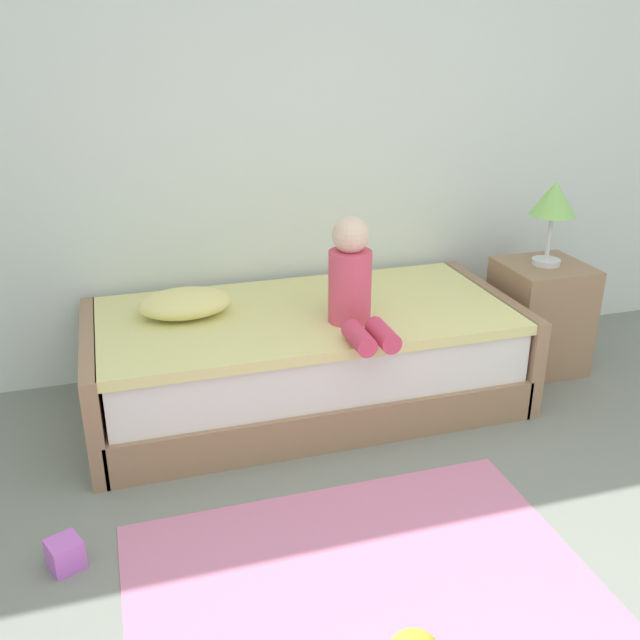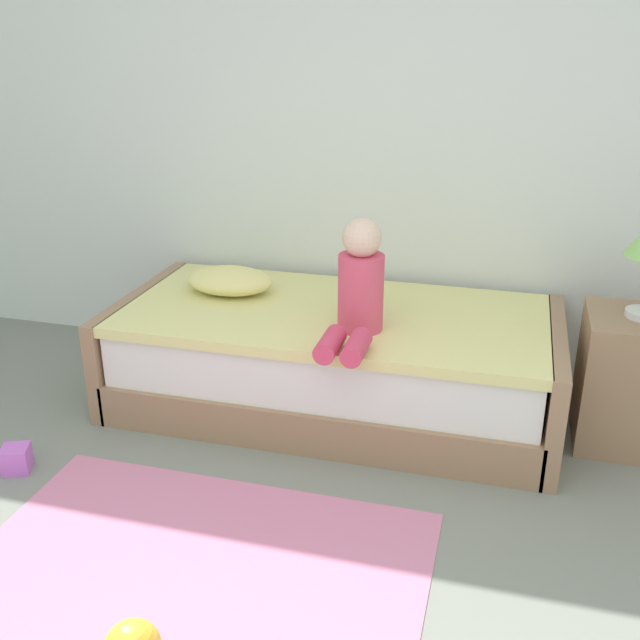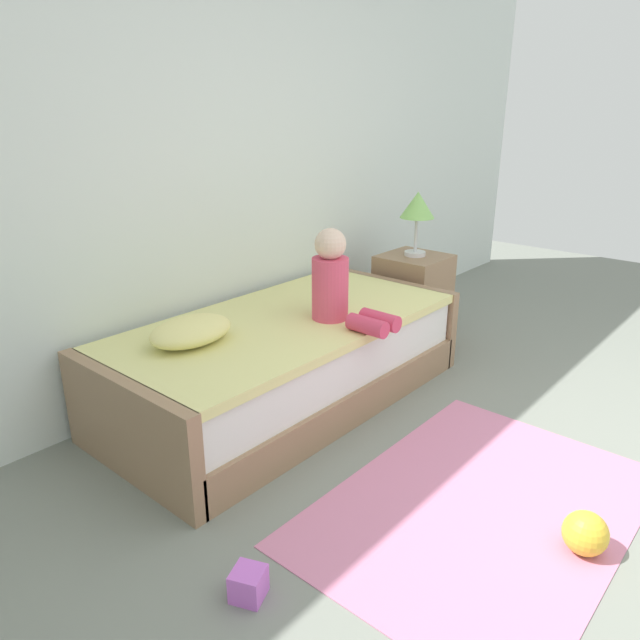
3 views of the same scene
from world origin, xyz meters
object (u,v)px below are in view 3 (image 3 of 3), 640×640
at_px(table_lamp, 417,208).
at_px(bed, 287,360).
at_px(nightstand, 413,296).
at_px(toy_block, 248,584).
at_px(toy_ball, 585,533).
at_px(child_figure, 336,284).
at_px(pillow, 191,331).

bearing_deg(table_lamp, bed, -178.94).
distance_m(nightstand, toy_block, 2.68).
relative_size(table_lamp, toy_block, 4.08).
relative_size(toy_ball, toy_block, 1.55).
bearing_deg(child_figure, nightstand, 12.02).
bearing_deg(toy_block, bed, 38.60).
relative_size(child_figure, toy_block, 4.63).
distance_m(toy_ball, toy_block, 1.27).
height_order(child_figure, toy_ball, child_figure).
relative_size(nightstand, toy_ball, 3.52).
bearing_deg(toy_ball, toy_block, 140.87).
height_order(bed, nightstand, nightstand).
distance_m(child_figure, toy_ball, 1.65).
bearing_deg(nightstand, child_figure, -167.98).
height_order(nightstand, child_figure, child_figure).
bearing_deg(bed, table_lamp, 1.06).
relative_size(pillow, toy_block, 3.99).
relative_size(child_figure, toy_ball, 2.99).
bearing_deg(toy_block, child_figure, 27.74).
xyz_separation_m(bed, pillow, (-0.57, 0.10, 0.32)).
height_order(child_figure, pillow, child_figure).
height_order(bed, toy_block, bed).
height_order(bed, child_figure, child_figure).
bearing_deg(table_lamp, nightstand, 0.00).
bearing_deg(toy_block, table_lamp, 20.65).
relative_size(pillow, toy_ball, 2.58).
bearing_deg(pillow, child_figure, -24.35).
height_order(toy_ball, toy_block, toy_ball).
bearing_deg(bed, child_figure, -54.94).
bearing_deg(bed, toy_ball, -95.34).
xyz_separation_m(table_lamp, toy_ball, (-1.51, -1.74, -0.85)).
distance_m(bed, toy_ball, 1.73).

